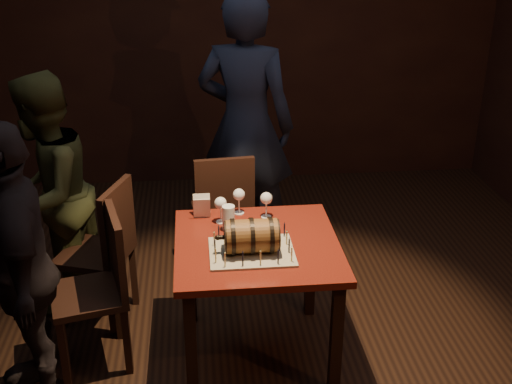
# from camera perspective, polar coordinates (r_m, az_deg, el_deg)

# --- Properties ---
(room_shell) EXTENTS (5.04, 5.04, 2.80)m
(room_shell) POSITION_cam_1_polar(r_m,az_deg,el_deg) (3.43, -0.96, 6.47)
(room_shell) COLOR black
(room_shell) RESTS_ON ground
(pub_table) EXTENTS (0.90, 0.90, 0.75)m
(pub_table) POSITION_cam_1_polar(r_m,az_deg,el_deg) (3.58, 0.09, -6.06)
(pub_table) COLOR #4E120D
(pub_table) RESTS_ON ground
(cake_board) EXTENTS (0.45, 0.35, 0.01)m
(cake_board) POSITION_cam_1_polar(r_m,az_deg,el_deg) (3.43, -0.38, -5.34)
(cake_board) COLOR gray
(cake_board) RESTS_ON pub_table
(barrel_cake) EXTENTS (0.34, 0.20, 0.20)m
(barrel_cake) POSITION_cam_1_polar(r_m,az_deg,el_deg) (3.38, -0.40, -3.93)
(barrel_cake) COLOR brown
(barrel_cake) RESTS_ON cake_board
(birthday_candles) EXTENTS (0.40, 0.30, 0.09)m
(birthday_candles) POSITION_cam_1_polar(r_m,az_deg,el_deg) (3.41, -0.37, -4.66)
(birthday_candles) COLOR #E9DE8B
(birthday_candles) RESTS_ON cake_board
(wine_glass_left) EXTENTS (0.07, 0.07, 0.16)m
(wine_glass_left) POSITION_cam_1_polar(r_m,az_deg,el_deg) (3.70, -3.17, -1.09)
(wine_glass_left) COLOR silver
(wine_glass_left) RESTS_ON pub_table
(wine_glass_mid) EXTENTS (0.07, 0.07, 0.16)m
(wine_glass_mid) POSITION_cam_1_polar(r_m,az_deg,el_deg) (3.80, -1.53, -0.33)
(wine_glass_mid) COLOR silver
(wine_glass_mid) RESTS_ON pub_table
(wine_glass_right) EXTENTS (0.07, 0.07, 0.16)m
(wine_glass_right) POSITION_cam_1_polar(r_m,az_deg,el_deg) (3.75, 0.92, -0.66)
(wine_glass_right) COLOR silver
(wine_glass_right) RESTS_ON pub_table
(pint_of_ale) EXTENTS (0.07, 0.07, 0.15)m
(pint_of_ale) POSITION_cam_1_polar(r_m,az_deg,el_deg) (3.63, -2.45, -2.38)
(pint_of_ale) COLOR silver
(pint_of_ale) RESTS_ON pub_table
(menu_card) EXTENTS (0.10, 0.05, 0.13)m
(menu_card) POSITION_cam_1_polar(r_m,az_deg,el_deg) (3.79, -4.85, -1.34)
(menu_card) COLOR white
(menu_card) RESTS_ON pub_table
(chair_back) EXTENTS (0.43, 0.43, 0.93)m
(chair_back) POSITION_cam_1_polar(r_m,az_deg,el_deg) (4.44, -2.92, -1.47)
(chair_back) COLOR black
(chair_back) RESTS_ON ground
(chair_left_rear) EXTENTS (0.51, 0.51, 0.93)m
(chair_left_rear) POSITION_cam_1_polar(r_m,az_deg,el_deg) (4.08, -13.26, -4.66)
(chair_left_rear) COLOR black
(chair_left_rear) RESTS_ON ground
(chair_left_front) EXTENTS (0.48, 0.48, 0.93)m
(chair_left_front) POSITION_cam_1_polar(r_m,az_deg,el_deg) (3.71, -13.57, -7.77)
(chair_left_front) COLOR black
(chair_left_front) RESTS_ON ground
(person_back) EXTENTS (0.83, 0.69, 1.96)m
(person_back) POSITION_cam_1_polar(r_m,az_deg,el_deg) (4.67, -0.93, 5.93)
(person_back) COLOR #181E31
(person_back) RESTS_ON ground
(person_left_rear) EXTENTS (0.78, 0.89, 1.55)m
(person_left_rear) POSITION_cam_1_polar(r_m,az_deg,el_deg) (4.23, -18.07, -0.27)
(person_left_rear) COLOR #3C3E1F
(person_left_rear) RESTS_ON ground
(person_left_front) EXTENTS (0.61, 0.98, 1.56)m
(person_left_front) POSITION_cam_1_polar(r_m,az_deg,el_deg) (3.46, -20.25, -6.31)
(person_left_front) COLOR black
(person_left_front) RESTS_ON ground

